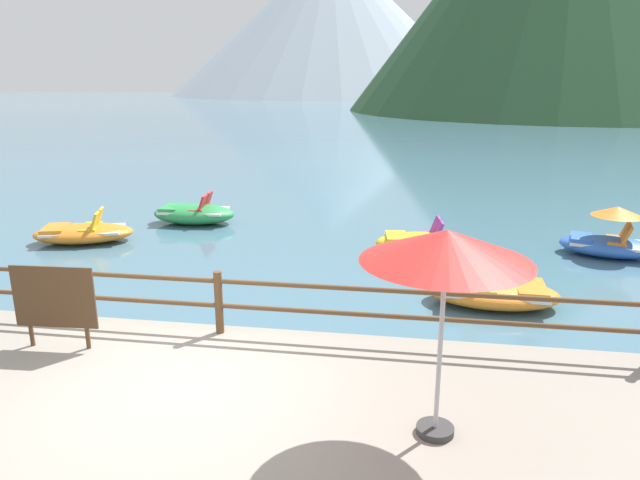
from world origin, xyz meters
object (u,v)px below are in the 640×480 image
sign_board (54,298)px  pedal_boat_0 (494,292)px  pedal_boat_1 (83,233)px  pedal_boat_2 (194,213)px  pedal_boat_4 (609,240)px  pedal_boat_3 (421,242)px  beach_umbrella (446,249)px

sign_board → pedal_boat_0: (6.34, 3.60, -0.89)m
pedal_boat_0 → pedal_boat_1: (-9.71, 2.67, 0.01)m
pedal_boat_2 → pedal_boat_4: bearing=-7.7°
pedal_boat_0 → pedal_boat_3: (-1.30, 3.06, 0.02)m
pedal_boat_2 → sign_board: bearing=-81.2°
pedal_boat_2 → pedal_boat_3: 6.64m
pedal_boat_2 → pedal_boat_3: size_ratio=1.04×
sign_board → pedal_boat_0: bearing=29.6°
beach_umbrella → sign_board: bearing=166.3°
pedal_boat_1 → pedal_boat_0: bearing=-15.4°
beach_umbrella → pedal_boat_4: beach_umbrella is taller
pedal_boat_2 → pedal_boat_3: (6.36, -1.91, -0.03)m
pedal_boat_0 → pedal_boat_2: bearing=147.0°
pedal_boat_2 → pedal_boat_4: size_ratio=1.02×
pedal_boat_0 → pedal_boat_4: 4.65m
sign_board → pedal_boat_4: size_ratio=0.51×
beach_umbrella → pedal_boat_0: bearing=75.9°
pedal_boat_3 → pedal_boat_4: bearing=6.3°
beach_umbrella → pedal_boat_2: bearing=123.3°
beach_umbrella → pedal_boat_4: (4.23, 8.39, -2.06)m
sign_board → pedal_boat_4: sign_board is taller
beach_umbrella → pedal_boat_0: (1.22, 4.85, -2.21)m
pedal_boat_1 → pedal_boat_2: bearing=48.4°
pedal_boat_0 → pedal_boat_4: size_ratio=1.04×
sign_board → pedal_boat_0: 7.34m
sign_board → beach_umbrella: (5.12, -1.25, 1.32)m
pedal_boat_3 → pedal_boat_4: 4.34m
pedal_boat_1 → pedal_boat_4: bearing=3.9°
sign_board → pedal_boat_4: (9.35, 7.14, -0.74)m
sign_board → pedal_boat_3: bearing=52.9°
beach_umbrella → pedal_boat_0: 5.47m
pedal_boat_3 → pedal_boat_4: pedal_boat_4 is taller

